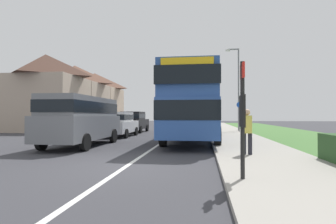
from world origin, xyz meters
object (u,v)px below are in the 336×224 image
double_decker_bus (192,103)px  bus_stop_sign (242,111)px  cycle_route_sign (239,116)px  parked_van_grey (82,117)px  parked_car_black (134,121)px  parked_car_white (118,123)px  pedestrian_at_stop (247,129)px  street_lamp_mid (237,84)px

double_decker_bus → bus_stop_sign: 9.48m
cycle_route_sign → bus_stop_sign: bearing=-97.3°
parked_van_grey → parked_car_black: parked_van_grey is taller
parked_car_white → double_decker_bus: bearing=-23.4°
pedestrian_at_stop → street_lamp_mid: 14.59m
double_decker_bus → parked_car_black: size_ratio=2.49×
cycle_route_sign → parked_car_white: bearing=-151.4°
parked_car_black → street_lamp_mid: 9.47m
pedestrian_at_stop → bus_stop_sign: bus_stop_sign is taller
parked_car_white → street_lamp_mid: (8.65, 6.13, 3.24)m
parked_van_grey → parked_car_black: 10.15m
double_decker_bus → bus_stop_sign: size_ratio=4.02×
double_decker_bus → pedestrian_at_stop: size_ratio=6.27×
parked_car_white → parked_car_black: (-0.15, 4.71, 0.04)m
street_lamp_mid → cycle_route_sign: bearing=-91.2°
pedestrian_at_stop → cycle_route_sign: 12.81m
pedestrian_at_stop → street_lamp_mid: (1.47, 14.16, 3.18)m
parked_car_black → bus_stop_sign: 17.60m
bus_stop_sign → cycle_route_sign: 16.39m
parked_car_black → pedestrian_at_stop: 14.70m
parked_car_white → pedestrian_at_stop: (7.19, -8.03, 0.06)m
parked_van_grey → street_lamp_mid: street_lamp_mid is taller
parked_van_grey → pedestrian_at_stop: bearing=-20.0°
parked_van_grey → parked_car_white: parked_van_grey is taller
parked_car_black → pedestrian_at_stop: (7.33, -12.74, 0.02)m
parked_van_grey → cycle_route_sign: bearing=49.6°
parked_van_grey → parked_car_black: bearing=91.0°
parked_car_black → pedestrian_at_stop: bearing=-60.1°
parked_car_white → pedestrian_at_stop: bearing=-48.2°
pedestrian_at_stop → cycle_route_sign: bearing=83.6°
parked_van_grey → cycle_route_sign: 13.28m
bus_stop_sign → cycle_route_sign: bearing=82.7°
double_decker_bus → parked_van_grey: size_ratio=1.91×
bus_stop_sign → parked_car_black: bearing=112.3°
parked_car_white → cycle_route_sign: bearing=28.6°
street_lamp_mid → double_decker_bus: bearing=-113.0°
parked_car_white → parked_car_black: 4.71m
double_decker_bus → cycle_route_sign: 7.78m
parked_van_grey → street_lamp_mid: 14.69m
bus_stop_sign → pedestrian_at_stop: bearing=79.5°
double_decker_bus → parked_car_white: double_decker_bus is taller
parked_van_grey → cycle_route_sign: size_ratio=2.17×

